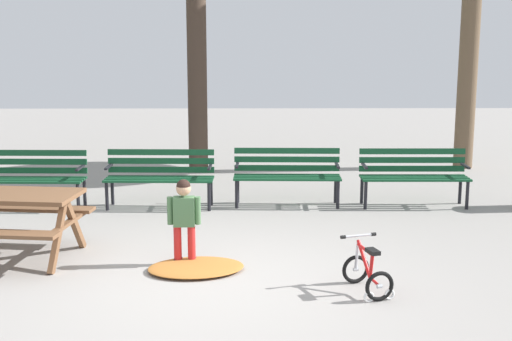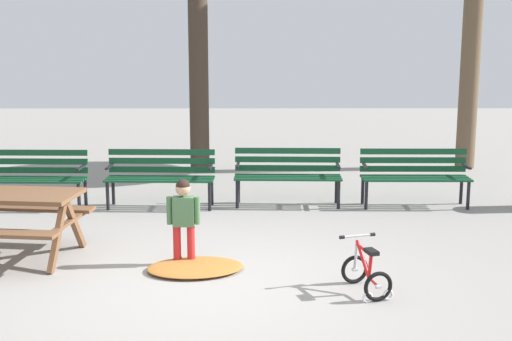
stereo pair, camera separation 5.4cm
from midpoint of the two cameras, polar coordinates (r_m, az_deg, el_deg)
The scene contains 8 objects.
ground at distance 7.21m, azimuth -4.15°, elevation -9.31°, with size 36.00×36.00×0.00m, color gray.
park_bench_far_left at distance 10.72m, azimuth -17.89°, elevation -0.26°, with size 1.61×0.50×0.85m.
park_bench_left at distance 10.35m, azimuth -7.75°, elevation -0.22°, with size 1.61×0.50×0.85m.
park_bench_right at distance 10.38m, azimuth 2.79°, elevation -0.09°, with size 1.61×0.50×0.85m.
park_bench_far_right at distance 10.58m, azimuth 13.13°, elevation -0.15°, with size 1.60×0.47×0.85m.
child_standing at distance 7.65m, azimuth -5.83°, elevation -3.71°, with size 0.37×0.16×0.97m.
kids_bicycle at distance 6.98m, azimuth 9.35°, elevation -8.38°, with size 0.49×0.62×0.54m.
leaf_pile at distance 7.59m, azimuth -4.84°, elevation -7.99°, with size 1.05×0.73×0.07m, color #B26B2D.
Camera 2 is at (0.51, -6.75, 2.49)m, focal length 48.28 mm.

